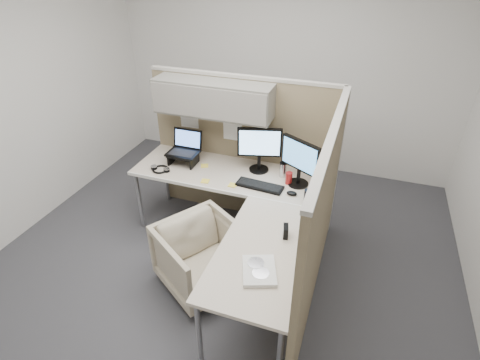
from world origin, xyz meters
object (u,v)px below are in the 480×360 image
(monitor_left, at_px, (259,146))
(office_chair, at_px, (202,254))
(keyboard, at_px, (260,186))
(desk, at_px, (238,202))

(monitor_left, bearing_deg, office_chair, -118.35)
(office_chair, height_order, keyboard, keyboard)
(desk, relative_size, keyboard, 4.43)
(office_chair, distance_m, monitor_left, 1.19)
(monitor_left, distance_m, keyboard, 0.41)
(desk, bearing_deg, monitor_left, 86.97)
(office_chair, bearing_deg, desk, 7.71)
(office_chair, xyz_separation_m, keyboard, (0.33, 0.67, 0.39))
(desk, bearing_deg, office_chair, -115.30)
(office_chair, xyz_separation_m, monitor_left, (0.23, 0.97, 0.65))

